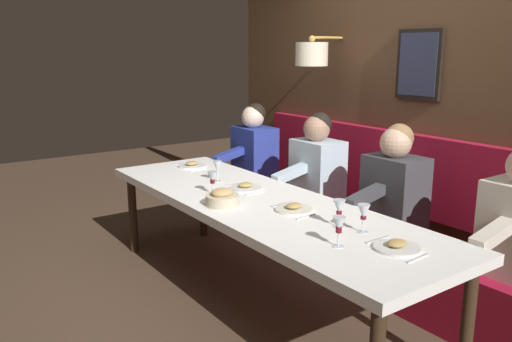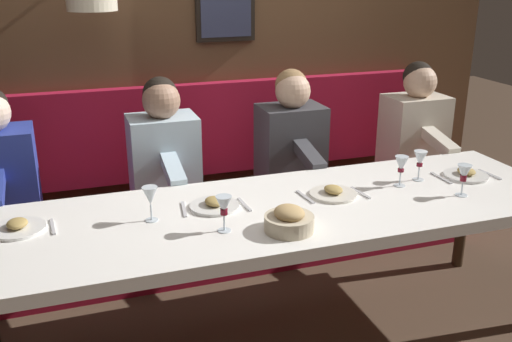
{
  "view_description": "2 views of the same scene",
  "coord_description": "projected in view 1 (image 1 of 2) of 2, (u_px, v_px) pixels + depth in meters",
  "views": [
    {
      "loc": [
        -1.97,
        -2.75,
        1.74
      ],
      "look_at": [
        0.05,
        0.1,
        0.92
      ],
      "focal_mm": 36.42,
      "sensor_mm": 36.0,
      "label": 1
    },
    {
      "loc": [
        -2.4,
        0.93,
        1.84
      ],
      "look_at": [
        0.05,
        0.1,
        0.92
      ],
      "focal_mm": 40.61,
      "sensor_mm": 36.0,
      "label": 2
    }
  ],
  "objects": [
    {
      "name": "ground_plane",
      "position": [
        258.0,
        300.0,
        3.69
      ],
      "size": [
        12.0,
        12.0,
        0.0
      ],
      "primitive_type": "plane",
      "color": "#4C3828"
    },
    {
      "name": "dining_table",
      "position": [
        258.0,
        209.0,
        3.54
      ],
      "size": [
        0.9,
        2.98,
        0.74
      ],
      "color": "white",
      "rests_on": "ground_plane"
    },
    {
      "name": "banquette_bench",
      "position": [
        349.0,
        244.0,
        4.14
      ],
      "size": [
        0.52,
        3.18,
        0.45
      ],
      "primitive_type": "cube",
      "color": "maroon",
      "rests_on": "ground_plane"
    },
    {
      "name": "back_wall_panel",
      "position": [
        404.0,
        97.0,
        4.21
      ],
      "size": [
        0.59,
        4.38,
        2.9
      ],
      "color": "brown",
      "rests_on": "ground_plane"
    },
    {
      "name": "diner_near",
      "position": [
        394.0,
        184.0,
        3.67
      ],
      "size": [
        0.6,
        0.4,
        0.79
      ],
      "color": "#3D3D42",
      "rests_on": "banquette_bench"
    },
    {
      "name": "diner_middle",
      "position": [
        317.0,
        163.0,
        4.32
      ],
      "size": [
        0.6,
        0.4,
        0.79
      ],
      "color": "silver",
      "rests_on": "banquette_bench"
    },
    {
      "name": "diner_far",
      "position": [
        254.0,
        147.0,
        5.04
      ],
      "size": [
        0.6,
        0.4,
        0.79
      ],
      "color": "#283893",
      "rests_on": "banquette_bench"
    },
    {
      "name": "place_setting_0",
      "position": [
        246.0,
        187.0,
        3.81
      ],
      "size": [
        0.24,
        0.32,
        0.05
      ],
      "color": "silver",
      "rests_on": "dining_table"
    },
    {
      "name": "place_setting_1",
      "position": [
        294.0,
        208.0,
        3.3
      ],
      "size": [
        0.24,
        0.32,
        0.05
      ],
      "color": "silver",
      "rests_on": "dining_table"
    },
    {
      "name": "place_setting_2",
      "position": [
        192.0,
        165.0,
        4.53
      ],
      "size": [
        0.24,
        0.32,
        0.05
      ],
      "color": "white",
      "rests_on": "dining_table"
    },
    {
      "name": "place_setting_3",
      "position": [
        397.0,
        247.0,
        2.66
      ],
      "size": [
        0.24,
        0.31,
        0.05
      ],
      "color": "silver",
      "rests_on": "dining_table"
    },
    {
      "name": "wine_glass_0",
      "position": [
        364.0,
        213.0,
        2.88
      ],
      "size": [
        0.07,
        0.07,
        0.16
      ],
      "color": "silver",
      "rests_on": "dining_table"
    },
    {
      "name": "wine_glass_1",
      "position": [
        212.0,
        178.0,
        3.65
      ],
      "size": [
        0.07,
        0.07,
        0.16
      ],
      "color": "silver",
      "rests_on": "dining_table"
    },
    {
      "name": "wine_glass_2",
      "position": [
        339.0,
        226.0,
        2.67
      ],
      "size": [
        0.07,
        0.07,
        0.16
      ],
      "color": "silver",
      "rests_on": "dining_table"
    },
    {
      "name": "wine_glass_3",
      "position": [
        339.0,
        208.0,
        2.97
      ],
      "size": [
        0.07,
        0.07,
        0.16
      ],
      "color": "silver",
      "rests_on": "dining_table"
    },
    {
      "name": "wine_glass_4",
      "position": [
        217.0,
        167.0,
        4.0
      ],
      "size": [
        0.07,
        0.07,
        0.16
      ],
      "color": "silver",
      "rests_on": "dining_table"
    },
    {
      "name": "bread_bowl",
      "position": [
        222.0,
        198.0,
        3.41
      ],
      "size": [
        0.22,
        0.22,
        0.12
      ],
      "color": "beige",
      "rests_on": "dining_table"
    }
  ]
}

